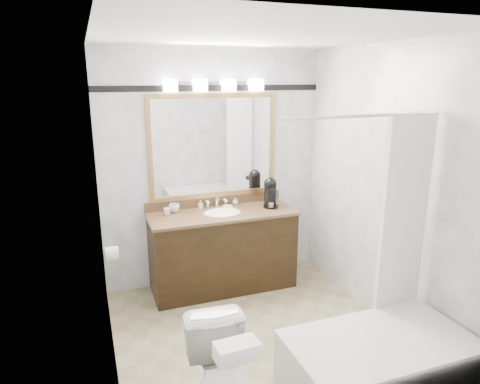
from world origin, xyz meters
The scene contains 14 objects.
room centered at (0.00, 0.00, 1.25)m, with size 2.42×2.62×2.52m.
vanity centered at (0.00, 1.02, 0.44)m, with size 1.53×0.58×0.97m.
mirror centered at (0.00, 1.28, 1.50)m, with size 1.40×0.04×1.10m.
vanity_light_bar centered at (0.00, 1.23, 2.13)m, with size 1.02×0.14×0.12m.
accent_stripe centered at (0.00, 1.29, 2.10)m, with size 2.40×0.01×0.06m, color black.
bathtub centered at (0.55, -0.90, 0.28)m, with size 1.30×0.75×1.96m.
tp_roll centered at (-1.14, 0.66, 0.70)m, with size 0.12×0.12×0.11m, color white.
tissue_box centered at (-0.60, -1.12, 0.77)m, with size 0.24×0.13×0.10m, color white.
coffee_maker centered at (0.56, 1.05, 1.01)m, with size 0.17×0.20×0.32m.
cup_left centered at (-0.47, 1.20, 0.89)m, with size 0.11×0.11×0.09m, color white.
cup_right centered at (-0.55, 1.13, 0.89)m, with size 0.08×0.08×0.07m, color white.
soap_bottle_a centered at (-0.18, 1.22, 0.89)m, with size 0.04×0.04×0.09m, color white.
soap_bottle_b centered at (0.22, 1.23, 0.89)m, with size 0.06×0.06×0.08m, color white.
soap_bar centered at (0.10, 1.13, 0.86)m, with size 0.09×0.06×0.03m, color beige.
Camera 1 is at (-1.28, -3.02, 2.20)m, focal length 32.00 mm.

